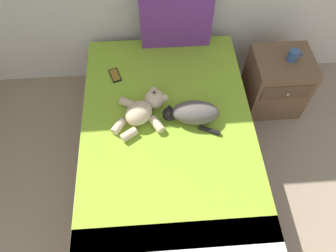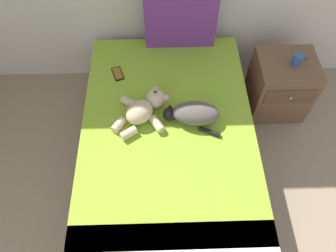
# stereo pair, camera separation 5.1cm
# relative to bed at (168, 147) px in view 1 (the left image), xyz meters

# --- Properties ---
(bed) EXTENTS (1.31, 1.98, 0.53)m
(bed) POSITION_rel_bed_xyz_m (0.00, 0.00, 0.00)
(bed) COLOR brown
(bed) RESTS_ON ground_plane
(patterned_cushion) EXTENTS (0.58, 0.13, 0.49)m
(patterned_cushion) POSITION_rel_bed_xyz_m (0.13, 0.91, 0.51)
(patterned_cushion) COLOR #72338C
(patterned_cushion) RESTS_ON bed
(cat) EXTENTS (0.42, 0.28, 0.15)m
(cat) POSITION_rel_bed_xyz_m (0.18, 0.08, 0.34)
(cat) COLOR #59514C
(cat) RESTS_ON bed
(teddy_bear) EXTENTS (0.43, 0.43, 0.16)m
(teddy_bear) POSITION_rel_bed_xyz_m (-0.17, 0.14, 0.33)
(teddy_bear) COLOR beige
(teddy_bear) RESTS_ON bed
(cell_phone) EXTENTS (0.11, 0.16, 0.01)m
(cell_phone) POSITION_rel_bed_xyz_m (-0.39, 0.55, 0.27)
(cell_phone) COLOR black
(cell_phone) RESTS_ON bed
(nightstand) EXTENTS (0.49, 0.47, 0.57)m
(nightstand) POSITION_rel_bed_xyz_m (1.02, 0.58, 0.02)
(nightstand) COLOR brown
(nightstand) RESTS_ON ground_plane
(mug) EXTENTS (0.12, 0.08, 0.09)m
(mug) POSITION_rel_bed_xyz_m (1.06, 0.58, 0.36)
(mug) COLOR #33598C
(mug) RESTS_ON nightstand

